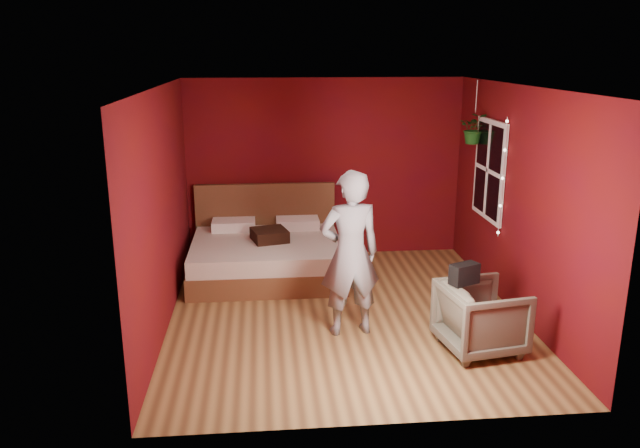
# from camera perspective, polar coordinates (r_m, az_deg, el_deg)

# --- Properties ---
(floor) EXTENTS (4.50, 4.50, 0.00)m
(floor) POSITION_cam_1_polar(r_m,az_deg,el_deg) (7.37, 2.20, -8.18)
(floor) COLOR olive
(floor) RESTS_ON ground
(room_walls) EXTENTS (4.04, 4.54, 2.62)m
(room_walls) POSITION_cam_1_polar(r_m,az_deg,el_deg) (6.87, 2.35, 4.75)
(room_walls) COLOR #5B0D09
(room_walls) RESTS_ON ground
(window) EXTENTS (0.05, 0.97, 1.27)m
(window) POSITION_cam_1_polar(r_m,az_deg,el_deg) (8.24, 15.19, 4.79)
(window) COLOR white
(window) RESTS_ON room_walls
(fairy_lights) EXTENTS (0.04, 0.04, 1.45)m
(fairy_lights) POSITION_cam_1_polar(r_m,az_deg,el_deg) (7.75, 16.35, 4.04)
(fairy_lights) COLOR silver
(fairy_lights) RESTS_ON room_walls
(bed) EXTENTS (2.02, 1.72, 1.11)m
(bed) POSITION_cam_1_polar(r_m,az_deg,el_deg) (8.55, -4.90, -2.72)
(bed) COLOR brown
(bed) RESTS_ON ground
(person) EXTENTS (0.71, 0.52, 1.80)m
(person) POSITION_cam_1_polar(r_m,az_deg,el_deg) (6.59, 2.76, -2.73)
(person) COLOR gray
(person) RESTS_ON ground
(armchair) EXTENTS (0.89, 0.87, 0.71)m
(armchair) POSITION_cam_1_polar(r_m,az_deg,el_deg) (6.61, 14.52, -8.28)
(armchair) COLOR #5C5848
(armchair) RESTS_ON ground
(handbag) EXTENTS (0.33, 0.25, 0.21)m
(handbag) POSITION_cam_1_polar(r_m,az_deg,el_deg) (6.43, 13.06, -4.45)
(handbag) COLOR black
(handbag) RESTS_ON armchair
(throw_pillow) EXTENTS (0.54, 0.54, 0.16)m
(throw_pillow) POSITION_cam_1_polar(r_m,az_deg,el_deg) (8.37, -4.64, -1.01)
(throw_pillow) COLOR black
(throw_pillow) RESTS_ON bed
(hanging_plant) EXTENTS (0.46, 0.44, 0.83)m
(hanging_plant) POSITION_cam_1_polar(r_m,az_deg,el_deg) (8.52, 13.94, 8.49)
(hanging_plant) COLOR silver
(hanging_plant) RESTS_ON room_walls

